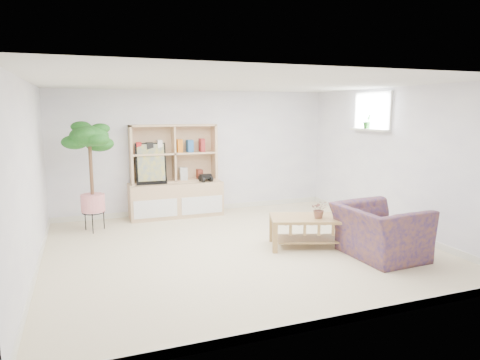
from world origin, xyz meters
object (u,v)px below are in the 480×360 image
object	(u,v)px
storage_unit	(175,171)
coffee_table	(308,232)
floor_tree	(91,177)
armchair	(380,228)

from	to	relation	value
storage_unit	coffee_table	size ratio (longest dim) A/B	1.57
coffee_table	floor_tree	size ratio (longest dim) A/B	0.60
storage_unit	coffee_table	distance (m)	3.00
storage_unit	floor_tree	size ratio (longest dim) A/B	0.95
coffee_table	armchair	bearing A→B (deg)	-26.72
storage_unit	floor_tree	world-z (taller)	floor_tree
storage_unit	armchair	distance (m)	3.95
floor_tree	armchair	xyz separation A→B (m)	(3.69, -2.74, -0.51)
storage_unit	armchair	world-z (taller)	storage_unit
floor_tree	armchair	world-z (taller)	floor_tree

